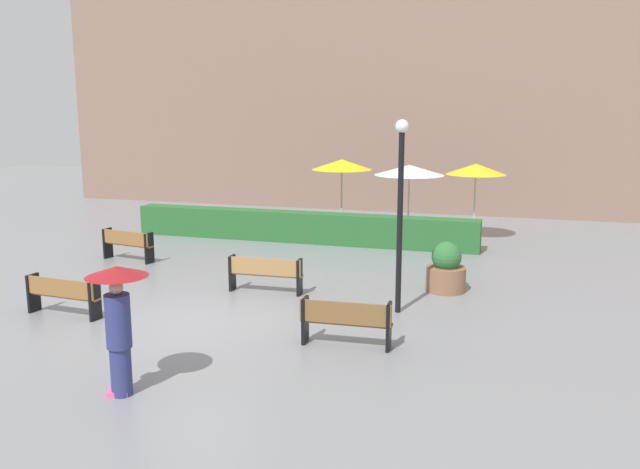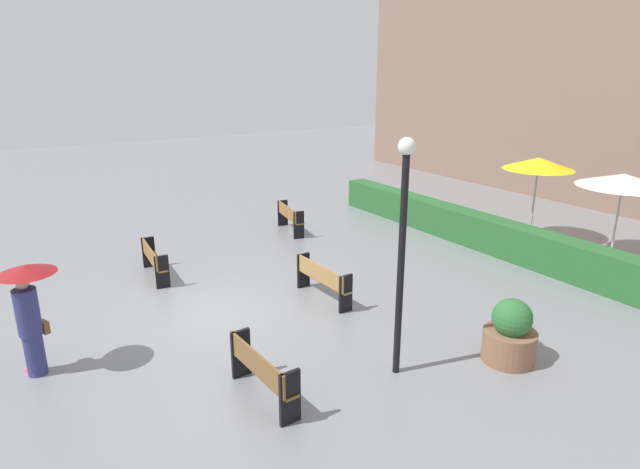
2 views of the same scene
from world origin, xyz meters
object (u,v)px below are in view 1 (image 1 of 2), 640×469
at_px(bench_mid_center, 265,272).
at_px(patio_umbrella_white, 409,170).
at_px(bench_near_right, 346,320).
at_px(planter_pot, 446,270).
at_px(pedestrian_with_umbrella, 118,313).
at_px(lamp_post, 400,197).
at_px(patio_umbrella_yellow_far, 476,169).
at_px(bench_near_left, 62,293).
at_px(patio_umbrella_yellow, 342,165).
at_px(bench_far_left, 127,243).

xyz_separation_m(bench_mid_center, patio_umbrella_white, (2.04, 8.34, 1.71)).
distance_m(bench_mid_center, patio_umbrella_white, 8.76).
height_order(bench_near_right, planter_pot, planter_pot).
xyz_separation_m(pedestrian_with_umbrella, lamp_post, (3.33, 5.29, 1.21)).
relative_size(bench_mid_center, pedestrian_with_umbrella, 0.91).
bearing_deg(pedestrian_with_umbrella, lamp_post, 57.76).
bearing_deg(patio_umbrella_white, lamp_post, -82.05).
height_order(pedestrian_with_umbrella, patio_umbrella_white, patio_umbrella_white).
relative_size(pedestrian_with_umbrella, patio_umbrella_yellow_far, 0.79).
height_order(bench_near_right, patio_umbrella_yellow_far, patio_umbrella_yellow_far).
bearing_deg(bench_near_left, patio_umbrella_yellow_far, 54.38).
distance_m(bench_near_left, pedestrian_with_umbrella, 4.57).
distance_m(bench_near_right, planter_pot, 4.52).
height_order(bench_mid_center, planter_pot, planter_pot).
distance_m(bench_near_right, patio_umbrella_yellow, 11.23).
xyz_separation_m(bench_near_right, pedestrian_with_umbrella, (-2.79, -2.94, 0.77)).
distance_m(bench_near_left, bench_near_right, 6.17).
bearing_deg(pedestrian_with_umbrella, bench_near_right, 46.58).
distance_m(pedestrian_with_umbrella, patio_umbrella_yellow_far, 14.47).
distance_m(bench_near_left, patio_umbrella_yellow, 11.29).
xyz_separation_m(pedestrian_with_umbrella, patio_umbrella_yellow, (-0.15, 13.61, 1.12)).
bearing_deg(bench_near_right, patio_umbrella_white, 93.53).
bearing_deg(bench_near_right, bench_near_left, 179.77).
height_order(bench_far_left, pedestrian_with_umbrella, pedestrian_with_umbrella).
xyz_separation_m(pedestrian_with_umbrella, patio_umbrella_yellow_far, (4.34, 13.76, 1.07)).
bearing_deg(patio_umbrella_yellow, planter_pot, -56.00).
bearing_deg(patio_umbrella_yellow_far, planter_pot, -91.82).
relative_size(bench_mid_center, patio_umbrella_yellow_far, 0.72).
height_order(pedestrian_with_umbrella, planter_pot, pedestrian_with_umbrella).
relative_size(bench_far_left, patio_umbrella_yellow, 0.66).
bearing_deg(pedestrian_with_umbrella, patio_umbrella_yellow_far, 72.48).
height_order(bench_near_right, patio_umbrella_white, patio_umbrella_white).
xyz_separation_m(bench_near_right, patio_umbrella_white, (-0.69, 11.25, 1.71)).
height_order(patio_umbrella_white, patio_umbrella_yellow_far, patio_umbrella_yellow_far).
relative_size(lamp_post, patio_umbrella_yellow, 1.58).
height_order(bench_near_right, pedestrian_with_umbrella, pedestrian_with_umbrella).
distance_m(bench_near_right, pedestrian_with_umbrella, 4.12).
bearing_deg(bench_mid_center, planter_pot, 19.00).
xyz_separation_m(bench_far_left, patio_umbrella_yellow_far, (9.30, 5.96, 1.83)).
relative_size(bench_near_left, patio_umbrella_yellow, 0.68).
relative_size(pedestrian_with_umbrella, lamp_post, 0.49).
distance_m(bench_far_left, bench_mid_center, 5.37).
height_order(bench_far_left, bench_near_right, bench_far_left).
xyz_separation_m(bench_near_right, planter_pot, (1.35, 4.31, 0.00)).
height_order(bench_far_left, patio_umbrella_white, patio_umbrella_white).
relative_size(pedestrian_with_umbrella, patio_umbrella_yellow, 0.78).
bearing_deg(bench_mid_center, patio_umbrella_white, 76.22).
bearing_deg(lamp_post, bench_near_left, -160.98).
height_order(lamp_post, patio_umbrella_yellow, lamp_post).
distance_m(patio_umbrella_yellow, patio_umbrella_yellow_far, 4.50).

